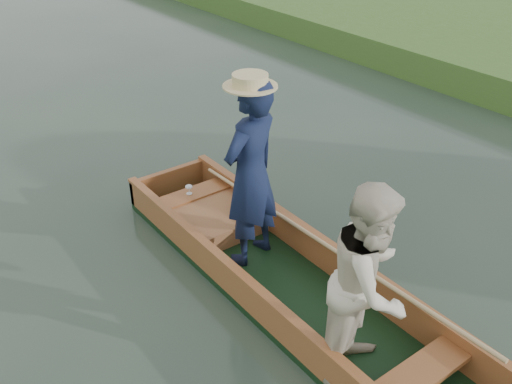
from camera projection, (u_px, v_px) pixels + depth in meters
ground at (291, 296)px, 5.82m from camera, size 120.00×120.00×0.00m
punt at (298, 246)px, 5.34m from camera, size 1.25×5.00×2.13m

